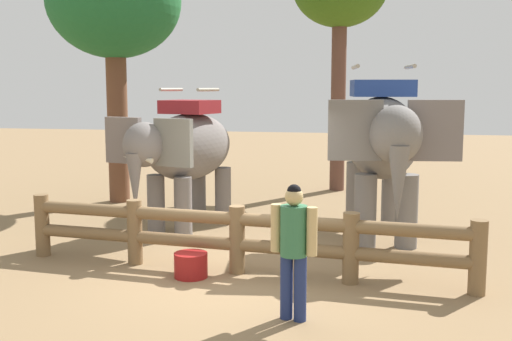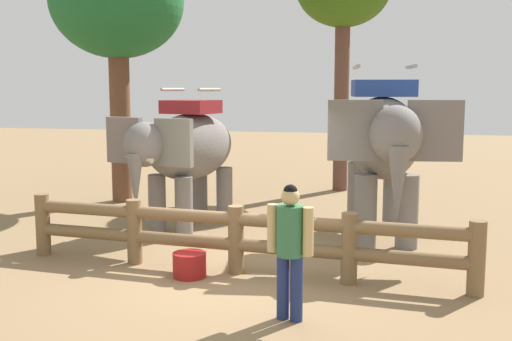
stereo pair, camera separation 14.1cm
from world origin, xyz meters
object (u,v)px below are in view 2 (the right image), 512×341
Objects in this scene: elephant_center at (383,142)px; tourist_woman_in_black at (290,242)px; feed_bucket at (190,265)px; log_fence at (236,234)px; elephant_near_left at (186,150)px; tree_far_left at (117,5)px.

elephant_center is 2.28× the size of tourist_woman_in_black.
elephant_center reaches higher than feed_bucket.
tourist_woman_in_black is (1.11, -1.75, 0.37)m from log_fence.
elephant_center is 7.61× the size of feed_bucket.
elephant_near_left reaches higher than feed_bucket.
tourist_woman_in_black is at bearing -38.84° from feed_bucket.
elephant_near_left is 6.68× the size of feed_bucket.
tree_far_left is 8.15m from feed_bucket.
tree_far_left is at bearing 127.21° from tourist_woman_in_black.
elephant_near_left is 3.58m from feed_bucket.
elephant_center reaches higher than tourist_woman_in_black.
tree_far_left is (-2.53, 2.54, 3.21)m from elephant_near_left.
feed_bucket is at bearing -57.42° from tree_far_left.
feed_bucket is at bearing -70.84° from elephant_near_left.
elephant_near_left is at bearing -45.10° from tree_far_left.
log_fence is 2.10m from tourist_woman_in_black.
tourist_woman_in_black is 2.38m from feed_bucket.
log_fence is 2.12× the size of elephant_near_left.
tourist_woman_in_black is at bearing -57.96° from elephant_near_left.
elephant_near_left is 0.54× the size of tree_far_left.
elephant_center is at bearing 51.05° from log_fence.
feed_bucket is (-0.64, -0.34, -0.42)m from log_fence.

